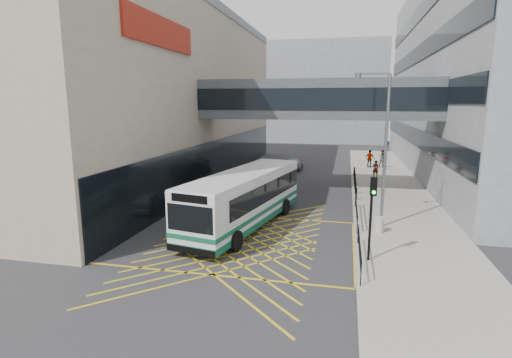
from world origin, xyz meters
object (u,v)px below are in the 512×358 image
Objects in this scene: car_white at (196,204)px; pedestrian_b at (383,159)px; bus at (245,197)px; street_lamp at (382,141)px; car_silver at (294,163)px; litter_bin at (379,225)px; traffic_light at (372,207)px; pedestrian_a at (375,169)px; car_dark at (260,172)px; pedestrian_c at (370,159)px.

pedestrian_b reaches higher than car_white.
bus is 8.44m from street_lamp.
pedestrian_b reaches higher than car_silver.
car_white is at bearing 170.24° from litter_bin.
car_silver is at bearing 94.05° from traffic_light.
pedestrian_a is (0.87, 16.14, -4.14)m from street_lamp.
car_dark is at bearing 109.84° from bus.
bus is 6.17× the size of pedestrian_b.
street_lamp reaches higher than traffic_light.
traffic_light is 27.89m from pedestrian_b.
pedestrian_c is (8.14, 2.07, 0.47)m from car_silver.
litter_bin is at bearing 178.40° from car_white.
car_white is 4.60× the size of litter_bin.
car_silver is at bearing 39.60° from pedestrian_c.
car_silver is 1.09× the size of traffic_light.
street_lamp reaches higher than pedestrian_c.
car_dark is 5.69× the size of litter_bin.
car_silver is (0.16, 21.24, -1.09)m from bus.
car_white is (-3.89, 1.98, -1.11)m from bus.
car_white is 0.47× the size of street_lamp.
pedestrian_b is (2.06, 23.39, 0.53)m from litter_bin.
litter_bin is at bearing -101.94° from street_lamp.
pedestrian_a reaches higher than car_white.
street_lamp is (0.75, 5.46, 2.42)m from traffic_light.
bus is at bearing -180.00° from litter_bin.
pedestrian_b is 1.00× the size of pedestrian_c.
car_dark reaches higher than car_white.
pedestrian_b is at bearing -169.40° from car_silver.
car_dark is 2.58× the size of pedestrian_b.
pedestrian_a is at bearing 74.97° from traffic_light.
traffic_light is (10.80, -6.29, 2.06)m from car_white.
car_white is at bearing 164.91° from street_lamp.
car_dark is 7.65m from car_silver.
bus is 6.16× the size of pedestrian_c.
bus is at bearing 84.70° from car_dark.
pedestrian_b is (9.70, 23.39, -0.63)m from bus.
litter_bin is at bearing 113.69° from pedestrian_c.
pedestrian_c is at bearing -167.79° from car_silver.
pedestrian_a reaches higher than car_dark.
car_dark is 16.69m from street_lamp.
car_white is 19.71m from pedestrian_a.
car_white is at bearing -132.56° from pedestrian_b.
bus is at bearing 95.72° from pedestrian_c.
car_silver is at bearing -177.47° from pedestrian_b.
litter_bin is 0.45× the size of pedestrian_b.
car_silver is at bearing 109.40° from litter_bin.
traffic_light is 21.73m from pedestrian_a.
litter_bin is at bearing 77.02° from pedestrian_a.
street_lamp reaches higher than car_dark.
pedestrian_b is at bearing 78.59° from bus.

